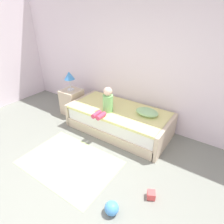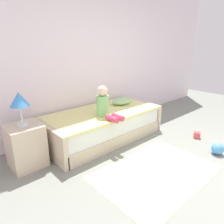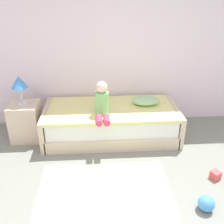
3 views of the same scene
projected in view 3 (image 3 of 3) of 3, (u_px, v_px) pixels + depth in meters
The scene contains 9 objects.
wall_rear at pixel (135, 39), 4.17m from camera, with size 7.20×0.10×2.90m, color white.
bed at pixel (111, 122), 4.14m from camera, with size 2.11×1.00×0.50m.
nightstand at pixel (26, 121), 4.04m from camera, with size 0.44×0.44×0.60m, color beige.
table_lamp at pixel (19, 83), 3.76m from camera, with size 0.24×0.24×0.45m.
child_figure at pixel (102, 102), 3.73m from camera, with size 0.20×0.51×0.50m.
pillow at pixel (146, 101), 4.12m from camera, with size 0.44×0.30×0.13m, color #99CC8C.
toy_ball at pixel (206, 203), 2.80m from camera, with size 0.18×0.18×0.18m, color #4C99E5.
area_rug at pixel (105, 192), 3.08m from camera, with size 1.60×1.10×0.01m, color #B2D189.
toy_block at pixel (215, 175), 3.27m from camera, with size 0.11×0.11×0.11m, color #E54C4C.
Camera 3 is at (-0.65, -1.63, 2.23)m, focal length 41.14 mm.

